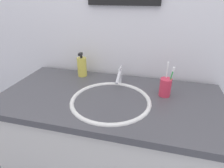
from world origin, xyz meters
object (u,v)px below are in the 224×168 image
object	(u,v)px
toothbrush_white	(166,76)
toothbrush_green	(170,80)
soap_dispenser	(82,67)
toothbrush_cup	(165,87)
faucet	(119,76)

from	to	relation	value
toothbrush_white	toothbrush_green	distance (m)	0.04
toothbrush_white	toothbrush_green	world-z (taller)	toothbrush_white
toothbrush_green	soap_dispenser	bearing A→B (deg)	165.53
toothbrush_cup	toothbrush_green	distance (m)	0.06
toothbrush_cup	toothbrush_white	xyz separation A→B (m)	(-0.00, 0.02, 0.06)
toothbrush_white	soap_dispenser	size ratio (longest dim) A/B	1.11
faucet	toothbrush_green	world-z (taller)	toothbrush_green
toothbrush_white	soap_dispenser	world-z (taller)	toothbrush_white
toothbrush_green	soap_dispenser	world-z (taller)	toothbrush_green
faucet	toothbrush_cup	size ratio (longest dim) A/B	1.27
faucet	toothbrush_white	distance (m)	0.30
soap_dispenser	toothbrush_cup	bearing A→B (deg)	-14.63
faucet	toothbrush_green	bearing A→B (deg)	-14.82
toothbrush_white	toothbrush_cup	bearing A→B (deg)	-87.07
soap_dispenser	faucet	bearing A→B (deg)	-14.08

